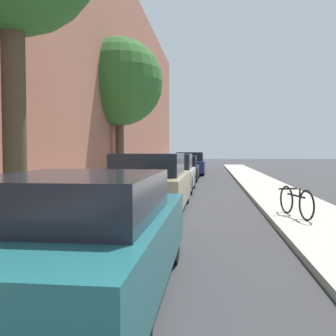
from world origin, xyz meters
TOP-DOWN VIEW (x-y plane):
  - ground_plane at (0.00, 16.00)m, footprint 120.00×120.00m
  - sidewalk_left at (-2.90, 16.00)m, footprint 2.00×52.00m
  - sidewalk_right at (2.90, 16.00)m, footprint 2.00×52.00m
  - building_facade_left at (-4.25, 16.00)m, footprint 0.70×52.00m
  - parked_car_teal at (-0.79, 5.47)m, footprint 1.87×4.20m
  - parked_car_champagne at (-1.00, 11.46)m, footprint 1.87×4.52m
  - parked_car_silver at (-0.94, 16.30)m, footprint 1.73×3.91m
  - parked_car_black at (-0.93, 21.77)m, footprint 1.70×4.04m
  - parked_car_navy at (-0.78, 26.86)m, footprint 1.92×4.26m
  - parked_car_red at (-0.97, 32.47)m, footprint 1.85×4.24m
  - street_tree_far at (-3.53, 18.36)m, footprint 3.93×3.93m
  - bicycle at (2.47, 10.14)m, footprint 0.53×1.55m

SIDE VIEW (x-z plane):
  - ground_plane at x=0.00m, z-range 0.00..0.00m
  - sidewalk_left at x=-2.90m, z-range 0.00..0.12m
  - sidewalk_right at x=2.90m, z-range 0.00..0.12m
  - bicycle at x=2.47m, z-range 0.13..0.78m
  - parked_car_black at x=-0.93m, z-range -0.03..1.28m
  - parked_car_teal at x=-0.79m, z-range -0.02..1.32m
  - parked_car_silver at x=-0.94m, z-range -0.04..1.42m
  - parked_car_red at x=-0.97m, z-range -0.03..1.42m
  - parked_car_navy at x=-0.78m, z-range -0.04..1.44m
  - parked_car_champagne at x=-1.00m, z-range -0.05..1.46m
  - street_tree_far at x=-3.53m, z-range 1.39..7.91m
  - building_facade_left at x=-4.25m, z-range 0.00..10.87m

